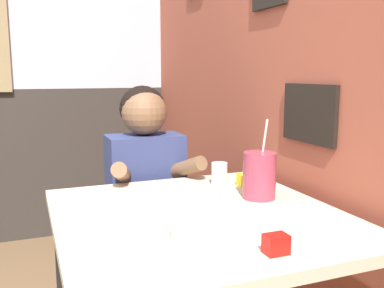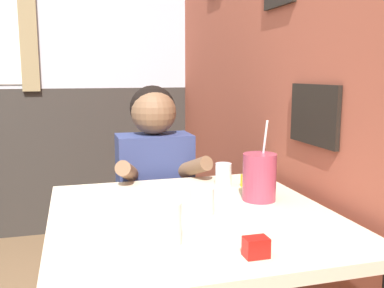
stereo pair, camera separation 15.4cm
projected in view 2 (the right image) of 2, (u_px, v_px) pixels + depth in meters
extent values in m
cube|color=#9E4C38|center=(248.00, 46.00, 2.22)|extent=(0.06, 4.34, 2.70)
cube|color=black|center=(314.00, 115.00, 1.56)|extent=(0.02, 0.31, 0.22)
cube|color=#937F56|center=(28.00, 24.00, 2.97)|extent=(0.12, 0.02, 0.94)
cube|color=beige|center=(193.00, 218.00, 1.39)|extent=(0.90, 0.94, 0.04)
cylinder|color=black|center=(68.00, 282.00, 1.75)|extent=(0.04, 0.04, 0.72)
cylinder|color=black|center=(253.00, 259.00, 1.97)|extent=(0.04, 0.04, 0.72)
cube|color=navy|center=(156.00, 279.00, 2.07)|extent=(0.31, 0.20, 0.44)
cube|color=navy|center=(155.00, 186.00, 2.00)|extent=(0.34, 0.20, 0.49)
sphere|color=black|center=(152.00, 108.00, 1.96)|extent=(0.21, 0.21, 0.21)
sphere|color=brown|center=(154.00, 112.00, 1.94)|extent=(0.21, 0.21, 0.21)
cylinder|color=brown|center=(129.00, 172.00, 1.81)|extent=(0.14, 0.27, 0.15)
cylinder|color=brown|center=(191.00, 168.00, 1.88)|extent=(0.14, 0.27, 0.15)
cylinder|color=#99384C|center=(259.00, 177.00, 1.52)|extent=(0.12, 0.12, 0.17)
cylinder|color=white|center=(265.00, 140.00, 1.50)|extent=(0.01, 0.04, 0.14)
cylinder|color=silver|center=(223.00, 175.00, 1.72)|extent=(0.06, 0.06, 0.09)
cylinder|color=silver|center=(168.00, 223.00, 1.13)|extent=(0.07, 0.07, 0.11)
cylinder|color=silver|center=(202.00, 201.00, 1.37)|extent=(0.08, 0.08, 0.09)
cube|color=#B7140F|center=(256.00, 247.00, 1.05)|extent=(0.06, 0.04, 0.05)
cube|color=yellow|center=(250.00, 181.00, 1.70)|extent=(0.06, 0.04, 0.05)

